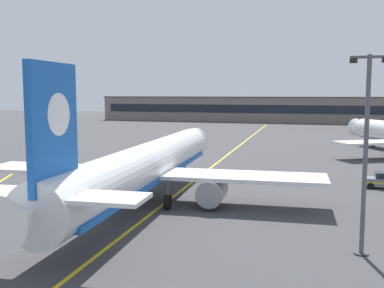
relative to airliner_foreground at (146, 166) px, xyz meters
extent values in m
plane|color=#3D3D3F|center=(1.00, -13.25, -3.37)|extent=(400.00, 400.00, 0.00)
cube|color=yellow|center=(1.00, 16.75, -3.37)|extent=(8.24, 179.84, 0.01)
cylinder|color=white|center=(-0.01, 0.15, 0.13)|extent=(6.26, 36.18, 3.80)
cone|color=white|center=(-1.33, 19.40, 0.13)|extent=(3.78, 2.84, 3.61)
cone|color=white|center=(1.32, -19.21, 0.53)|extent=(3.03, 2.99, 2.85)
cube|color=blue|center=(-0.01, 0.15, -0.91)|extent=(5.98, 33.30, 0.44)
cube|color=black|center=(-1.20, 17.51, 0.80)|extent=(2.92, 1.29, 0.60)
cube|color=white|center=(-0.05, 0.75, -0.72)|extent=(32.25, 6.98, 0.36)
cylinder|color=gray|center=(-6.17, -0.68, -1.94)|extent=(2.54, 3.75, 2.30)
cylinder|color=black|center=(-6.29, 1.17, -1.94)|extent=(1.96, 0.31, 1.95)
cylinder|color=gray|center=(6.20, 0.17, -1.94)|extent=(2.54, 3.75, 2.30)
cylinder|color=black|center=(6.08, 2.02, -1.94)|extent=(1.96, 0.31, 1.95)
cube|color=blue|center=(1.07, -15.62, 4.68)|extent=(0.73, 4.82, 7.20)
cylinder|color=white|center=(1.05, -15.32, 5.40)|extent=(0.60, 2.42, 2.40)
cube|color=white|center=(1.11, -16.22, 0.99)|extent=(11.17, 3.55, 0.24)
cylinder|color=#4C4C51|center=(-1.00, 14.61, -1.89)|extent=(0.24, 0.24, 1.60)
cylinder|color=black|center=(-1.00, 14.61, -2.92)|extent=(0.46, 0.93, 0.90)
cylinder|color=#4C4C51|center=(-2.47, -2.03, -1.59)|extent=(0.24, 0.24, 1.60)
cylinder|color=black|center=(-2.47, -2.03, -2.72)|extent=(0.49, 1.32, 1.30)
cylinder|color=#4C4C51|center=(2.72, -1.67, -1.59)|extent=(0.24, 0.24, 1.60)
cylinder|color=black|center=(2.72, -1.67, -2.72)|extent=(0.49, 1.32, 1.30)
cone|color=white|center=(21.55, 55.80, -0.06)|extent=(4.19, 3.85, 3.42)
cube|color=black|center=(22.46, 54.25, 0.57)|extent=(2.85, 2.27, 0.57)
cylinder|color=#4C4C51|center=(23.85, 51.89, -1.97)|extent=(0.23, 0.23, 1.51)
cylinder|color=black|center=(23.85, 51.89, -2.94)|extent=(0.76, 0.93, 0.85)
cylinder|color=#515156|center=(17.93, -8.36, 2.75)|extent=(0.28, 0.28, 12.23)
cylinder|color=#333338|center=(17.93, -8.36, -3.32)|extent=(0.90, 0.90, 0.10)
cube|color=#515156|center=(17.93, -8.36, 8.71)|extent=(2.20, 0.16, 0.16)
cube|color=black|center=(17.03, -8.36, 8.51)|extent=(0.44, 0.36, 0.28)
cylinder|color=black|center=(20.19, 14.15, -3.05)|extent=(0.64, 0.23, 0.64)
cylinder|color=black|center=(20.20, 12.39, -3.05)|extent=(0.64, 0.23, 0.64)
cube|color=slate|center=(-2.10, 121.90, 0.87)|extent=(126.29, 12.00, 8.48)
cube|color=black|center=(-2.10, 115.85, 1.27)|extent=(121.23, 0.12, 2.80)
cube|color=#4E4A47|center=(-2.10, 121.90, 5.31)|extent=(126.69, 12.40, 0.40)
camera|label=1|loc=(15.66, -37.16, 6.57)|focal=41.97mm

